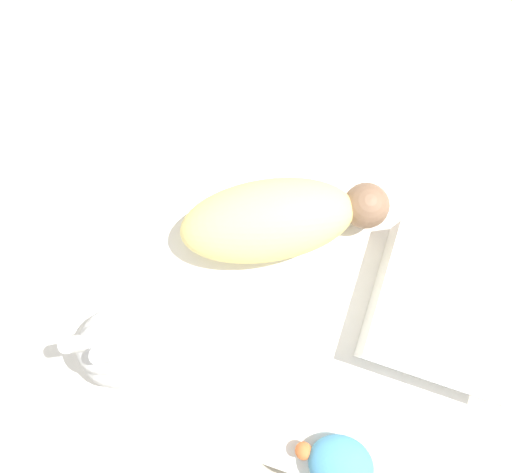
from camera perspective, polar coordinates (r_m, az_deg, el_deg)
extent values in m
plane|color=#B2A893|center=(1.44, -1.09, -3.08)|extent=(12.00, 12.00, 0.00)
cube|color=white|center=(1.35, -1.17, -2.53)|extent=(1.23, 0.91, 0.19)
ellipsoid|color=#EFDB7F|center=(1.18, 1.33, 1.84)|extent=(0.46, 0.37, 0.16)
sphere|color=#89664C|center=(1.23, 12.46, 3.45)|extent=(0.11, 0.11, 0.11)
cube|color=white|center=(1.27, 21.28, -8.15)|extent=(0.36, 0.33, 0.10)
sphere|color=white|center=(1.18, -15.12, -11.99)|extent=(0.19, 0.19, 0.19)
sphere|color=white|center=(1.06, -16.95, -12.07)|extent=(0.11, 0.11, 0.11)
cylinder|color=white|center=(0.97, -16.76, -12.77)|extent=(0.03, 0.03, 0.10)
cylinder|color=white|center=(0.99, -19.84, -11.47)|extent=(0.03, 0.03, 0.10)
ellipsoid|color=#4C99C6|center=(1.24, 9.67, -24.33)|extent=(0.15, 0.13, 0.09)
sphere|color=orange|center=(1.23, 5.46, -23.21)|extent=(0.04, 0.04, 0.04)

